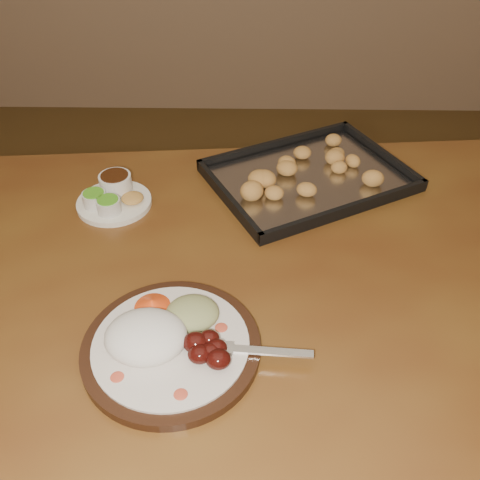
{
  "coord_description": "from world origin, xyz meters",
  "views": [
    {
      "loc": [
        0.12,
        -0.95,
        1.46
      ],
      "look_at": [
        0.11,
        -0.14,
        0.77
      ],
      "focal_mm": 40.0,
      "sensor_mm": 36.0,
      "label": 1
    }
  ],
  "objects": [
    {
      "name": "ground",
      "position": [
        0.0,
        0.0,
        0.0
      ],
      "size": [
        4.0,
        4.0,
        0.0
      ],
      "primitive_type": "plane",
      "color": "#523C1C",
      "rests_on": "ground"
    },
    {
      "name": "dining_table",
      "position": [
        0.06,
        -0.2,
        0.65
      ],
      "size": [
        1.57,
        1.02,
        0.75
      ],
      "rotation": [
        0.0,
        0.0,
        0.08
      ],
      "color": "brown",
      "rests_on": "ground"
    },
    {
      "name": "condiment_saucer",
      "position": [
        -0.17,
        0.01,
        0.77
      ],
      "size": [
        0.16,
        0.16,
        0.06
      ],
      "rotation": [
        0.0,
        0.0,
        -0.27
      ],
      "color": "white",
      "rests_on": "dining_table"
    },
    {
      "name": "dinner_plate",
      "position": [
        -0.0,
        -0.39,
        0.77
      ],
      "size": [
        0.38,
        0.29,
        0.07
      ],
      "rotation": [
        0.0,
        0.0,
        -0.12
      ],
      "color": "black",
      "rests_on": "dining_table"
    },
    {
      "name": "baking_tray",
      "position": [
        0.27,
        0.11,
        0.77
      ],
      "size": [
        0.54,
        0.49,
        0.05
      ],
      "rotation": [
        0.0,
        0.0,
        0.49
      ],
      "color": "black",
      "rests_on": "dining_table"
    }
  ]
}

